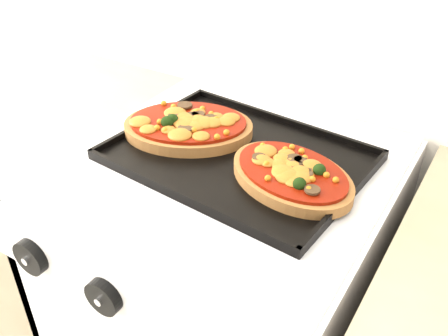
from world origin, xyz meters
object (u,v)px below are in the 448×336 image
Objects in this scene: baking_tray at (238,155)px; pizza_right at (292,174)px; stove at (226,323)px; pizza_left at (188,125)px.

baking_tray is 1.91× the size of pizza_right.
baking_tray is 0.13m from pizza_right.
pizza_right reaches higher than baking_tray.
stove is 3.83× the size of pizza_right.
baking_tray is at bearing -8.93° from pizza_left.
pizza_left is 0.25m from pizza_right.
pizza_left is 1.09× the size of pizza_right.
pizza_left is at bearing 169.64° from pizza_right.
baking_tray is 0.13m from pizza_left.
stove is 0.47m from baking_tray.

